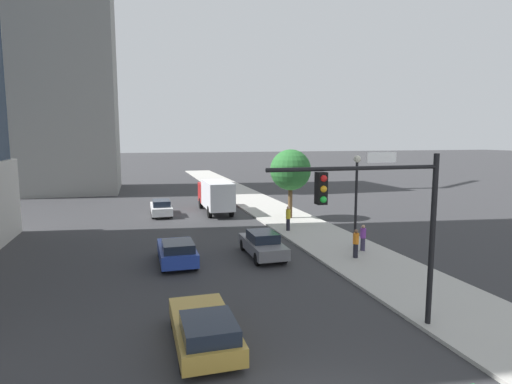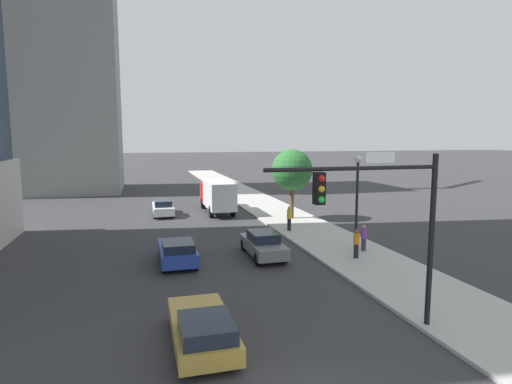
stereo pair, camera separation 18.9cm
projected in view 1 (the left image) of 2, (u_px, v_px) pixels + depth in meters
sidewalk at (311, 231)px, 30.92m from camera, size 5.02×120.00×0.15m
construction_building at (62, 41)px, 52.52m from camera, size 22.79×13.49×43.78m
traffic_light_pole at (384, 208)px, 14.29m from camera, size 6.36×0.48×6.30m
street_lamp at (356, 188)px, 25.42m from camera, size 0.44×0.44×5.74m
street_tree at (291, 170)px, 35.24m from camera, size 3.46×3.46×5.84m
car_gray at (263, 244)px, 24.52m from camera, size 1.79×4.63×1.48m
car_gold at (205, 329)px, 13.78m from camera, size 1.94×4.58×1.35m
car_white at (161, 208)px, 37.55m from camera, size 1.76×4.59×1.45m
car_blue at (177, 251)px, 23.06m from camera, size 1.92×4.33×1.42m
box_truck at (216, 195)px, 38.77m from camera, size 2.24×7.47×3.04m
pedestrian_yellow_shirt at (288, 218)px, 30.75m from camera, size 0.34×0.34×1.81m
pedestrian_purple_shirt at (363, 238)px, 25.27m from camera, size 0.34×0.34×1.58m
pedestrian_orange_shirt at (356, 243)px, 23.76m from camera, size 0.34×0.34×1.63m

